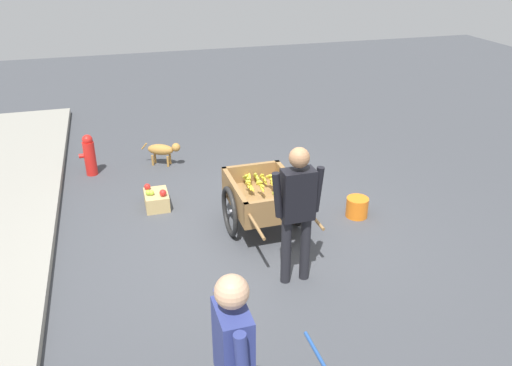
{
  "coord_description": "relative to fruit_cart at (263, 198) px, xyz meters",
  "views": [
    {
      "loc": [
        -5.21,
        1.44,
        3.43
      ],
      "look_at": [
        0.11,
        -0.09,
        0.75
      ],
      "focal_mm": 35.89,
      "sensor_mm": 36.0,
      "label": 1
    }
  ],
  "objects": [
    {
      "name": "plastic_bucket",
      "position": [
        -0.05,
        -1.31,
        -0.3
      ],
      "size": [
        0.3,
        0.3,
        0.27
      ],
      "primitive_type": "cylinder",
      "color": "orange",
      "rests_on": "ground"
    },
    {
      "name": "dog",
      "position": [
        2.41,
        0.99,
        -0.17
      ],
      "size": [
        0.37,
        0.61,
        0.4
      ],
      "color": "#AD7A38",
      "rests_on": "ground"
    },
    {
      "name": "fruit_cart",
      "position": [
        0.0,
        0.0,
        0.0
      ],
      "size": [
        1.66,
        0.95,
        0.72
      ],
      "color": "olive",
      "rests_on": "ground"
    },
    {
      "name": "vendor_person",
      "position": [
        -1.16,
        -0.02,
        0.5
      ],
      "size": [
        0.21,
        0.56,
        1.57
      ],
      "color": "black",
      "rests_on": "ground"
    },
    {
      "name": "fire_hydrant",
      "position": [
        2.35,
        2.14,
        -0.1
      ],
      "size": [
        0.25,
        0.25,
        0.67
      ],
      "color": "red",
      "rests_on": "ground"
    },
    {
      "name": "ground_plane",
      "position": [
        -0.29,
        0.24,
        -0.44
      ],
      "size": [
        24.0,
        24.0,
        0.0
      ],
      "primitive_type": "plane",
      "color": "#3D3F44"
    },
    {
      "name": "apple_crate",
      "position": [
        0.96,
        1.26,
        -0.32
      ],
      "size": [
        0.44,
        0.32,
        0.32
      ],
      "color": "tan",
      "rests_on": "ground"
    },
    {
      "name": "cyclist_person",
      "position": [
        -3.08,
        1.13,
        0.53
      ],
      "size": [
        0.52,
        0.22,
        1.62
      ],
      "color": "black",
      "rests_on": "ground"
    }
  ]
}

